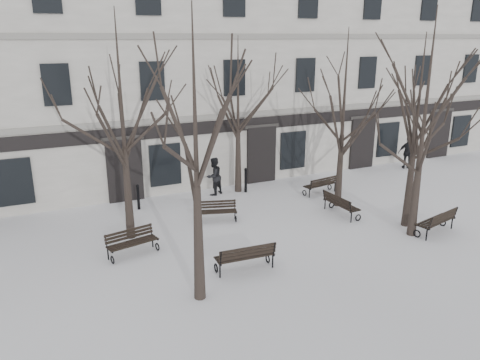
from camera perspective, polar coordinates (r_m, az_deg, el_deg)
ground at (r=16.49m, az=4.51°, el=-9.17°), size 100.00×100.00×0.00m
building at (r=26.88m, az=-9.24°, el=13.10°), size 40.40×10.20×11.40m
tree_1 at (r=12.27m, az=-5.48°, el=6.65°), size 5.68×5.68×8.12m
tree_2 at (r=17.94m, az=21.81°, el=9.18°), size 5.81×5.81×8.30m
tree_3 at (r=18.90m, az=20.88°, el=8.00°), size 5.22×5.22×7.46m
tree_4 at (r=16.97m, az=-14.30°, el=9.37°), size 5.77×5.77×8.25m
tree_5 at (r=22.00m, az=-0.24°, el=10.06°), size 5.14×5.14×7.35m
tree_6 at (r=20.47m, az=12.60°, el=9.69°), size 5.37×5.37×7.67m
bench_0 at (r=16.75m, az=-13.05°, el=-7.32°), size 1.85×1.00×0.89m
bench_1 at (r=15.22m, az=0.67°, el=-9.26°), size 1.97×0.82×0.97m
bench_2 at (r=19.50m, az=22.94°, el=-4.61°), size 2.02×1.11×0.97m
bench_3 at (r=19.23m, az=-2.92°, el=-3.74°), size 1.75×1.06×0.84m
bench_4 at (r=22.81m, az=9.85°, el=-0.53°), size 1.82×0.89×0.88m
bench_5 at (r=20.25m, az=12.13°, el=-2.87°), size 0.74×1.87×0.93m
bollard_a at (r=20.92m, az=-12.30°, el=-1.92°), size 0.15×0.15×1.15m
bollard_b at (r=22.69m, az=0.70°, el=0.09°), size 0.16×0.16×1.22m
pedestrian_b at (r=22.57m, az=-3.17°, el=-1.77°), size 1.10×1.01×1.83m
pedestrian_c at (r=28.66m, az=19.62°, el=1.35°), size 1.19×0.93×1.88m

